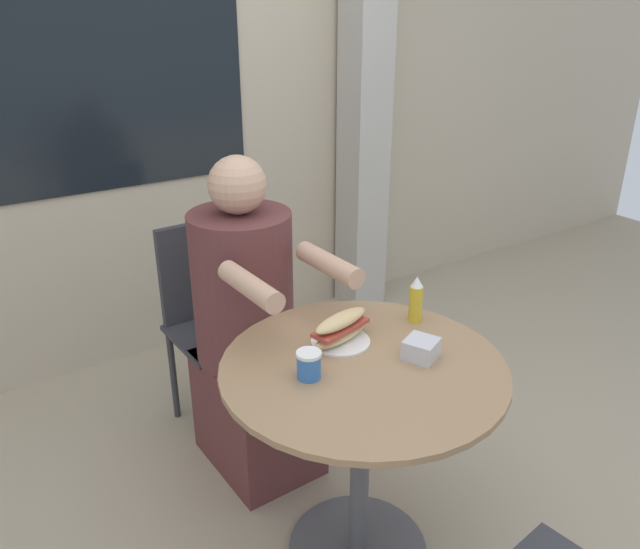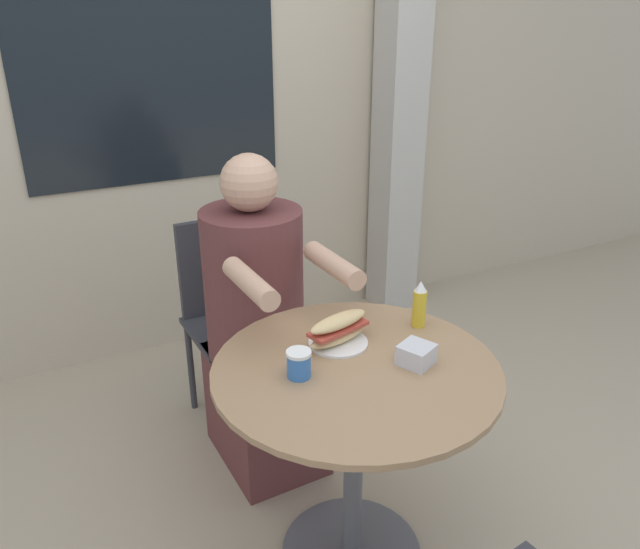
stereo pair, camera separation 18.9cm
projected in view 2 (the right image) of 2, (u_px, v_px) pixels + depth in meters
name	position (u px, v px, depth m)	size (l,w,h in m)	color
storefront_wall	(176.00, 68.00, 2.90)	(8.00, 0.09, 2.80)	#B7A88E
lattice_pillar	(400.00, 101.00, 3.32)	(0.22, 0.22, 2.40)	#B2ADA3
cafe_table	(355.00, 420.00, 1.86)	(0.84, 0.84, 0.73)	#997551
diner_chair	(228.00, 302.00, 2.63)	(0.39, 0.39, 0.87)	#333338
seated_diner	(260.00, 337.00, 2.35)	(0.38, 0.67, 1.22)	brown
sandwich_on_plate	(338.00, 331.00, 1.89)	(0.22, 0.18, 0.10)	white
drink_cup	(299.00, 364.00, 1.73)	(0.07, 0.07, 0.08)	#336BB7
napkin_box	(416.00, 354.00, 1.79)	(0.12, 0.12, 0.06)	silver
condiment_bottle	(419.00, 304.00, 1.99)	(0.04, 0.04, 0.16)	gold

